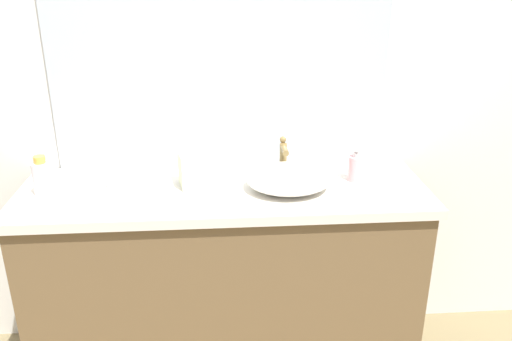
# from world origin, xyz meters

# --- Properties ---
(bathroom_wall_rear) EXTENTS (6.00, 0.06, 2.60)m
(bathroom_wall_rear) POSITION_xyz_m (0.00, 0.73, 1.30)
(bathroom_wall_rear) COLOR silver
(bathroom_wall_rear) RESTS_ON ground
(vanity_counter) EXTENTS (1.63, 0.53, 0.88)m
(vanity_counter) POSITION_xyz_m (-0.02, 0.43, 0.44)
(vanity_counter) COLOR brown
(vanity_counter) RESTS_ON ground
(wall_mirror_panel) EXTENTS (1.41, 0.01, 1.09)m
(wall_mirror_panel) POSITION_xyz_m (-0.02, 0.69, 1.42)
(wall_mirror_panel) COLOR #B2BCC6
(wall_mirror_panel) RESTS_ON vanity_counter
(sink_basin) EXTENTS (0.34, 0.29, 0.09)m
(sink_basin) POSITION_xyz_m (0.24, 0.40, 0.92)
(sink_basin) COLOR silver
(sink_basin) RESTS_ON vanity_counter
(faucet) EXTENTS (0.03, 0.12, 0.16)m
(faucet) POSITION_xyz_m (0.24, 0.57, 0.97)
(faucet) COLOR olive
(faucet) RESTS_ON vanity_counter
(soap_dispenser) EXTENTS (0.06, 0.06, 0.16)m
(soap_dispenser) POSITION_xyz_m (0.52, 0.46, 0.94)
(soap_dispenser) COLOR #DF9EA4
(soap_dispenser) RESTS_ON vanity_counter
(lotion_bottle) EXTENTS (0.07, 0.07, 0.16)m
(lotion_bottle) POSITION_xyz_m (-0.71, 0.41, 0.95)
(lotion_bottle) COLOR white
(lotion_bottle) RESTS_ON vanity_counter
(tissue_box) EXTENTS (0.13, 0.13, 0.18)m
(tissue_box) POSITION_xyz_m (-0.14, 0.46, 0.96)
(tissue_box) COLOR beige
(tissue_box) RESTS_ON vanity_counter
(candle_jar) EXTENTS (0.06, 0.06, 0.04)m
(candle_jar) POSITION_xyz_m (-0.45, 0.46, 0.90)
(candle_jar) COLOR silver
(candle_jar) RESTS_ON vanity_counter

